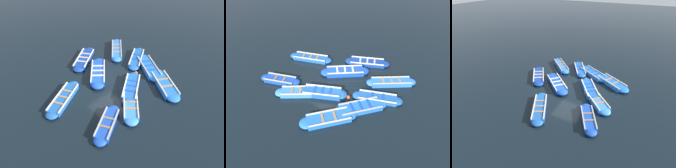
% 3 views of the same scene
% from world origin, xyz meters
% --- Properties ---
extents(ground_plane, '(120.00, 120.00, 0.00)m').
position_xyz_m(ground_plane, '(0.00, 0.00, 0.00)').
color(ground_plane, black).
extents(boat_end_of_row, '(3.46, 3.35, 0.45)m').
position_xyz_m(boat_end_of_row, '(-1.24, 0.06, 0.20)').
color(boat_end_of_row, '#1947B7').
rests_on(boat_end_of_row, ground).
extents(boat_stern_in, '(3.13, 3.23, 0.41)m').
position_xyz_m(boat_stern_in, '(2.71, -0.70, 0.17)').
color(boat_stern_in, '#3884E0').
rests_on(boat_stern_in, ground).
extents(boat_bow_out, '(3.69, 2.77, 0.41)m').
position_xyz_m(boat_bow_out, '(1.01, 3.39, 0.18)').
color(boat_bow_out, blue).
rests_on(boat_bow_out, ground).
extents(boat_tucked, '(3.17, 3.19, 0.44)m').
position_xyz_m(boat_tucked, '(-2.60, 3.48, 0.19)').
color(boat_tucked, blue).
rests_on(boat_tucked, ground).
extents(boat_centre, '(2.70, 3.45, 0.47)m').
position_xyz_m(boat_centre, '(1.71, 0.51, 0.20)').
color(boat_centre, '#1E59AD').
rests_on(boat_centre, ground).
extents(boat_far_corner, '(2.46, 3.42, 0.37)m').
position_xyz_m(boat_far_corner, '(-0.51, 3.69, 0.16)').
color(boat_far_corner, '#1E59AD').
rests_on(boat_far_corner, ground).
extents(boat_drifting, '(2.18, 3.16, 0.39)m').
position_xyz_m(boat_drifting, '(2.87, -2.93, 0.17)').
color(boat_drifting, '#1947B7').
rests_on(boat_drifting, ground).
extents(boat_near_quay, '(2.49, 3.72, 0.38)m').
position_xyz_m(boat_near_quay, '(-0.73, -3.46, 0.16)').
color(boat_near_quay, '#1E59AD').
rests_on(boat_near_quay, ground).
extents(boat_mid_row, '(2.82, 3.62, 0.36)m').
position_xyz_m(boat_mid_row, '(-3.54, 0.56, 0.15)').
color(boat_mid_row, navy).
rests_on(boat_mid_row, ground).
extents(boat_inner_gap, '(3.66, 2.80, 0.41)m').
position_xyz_m(boat_inner_gap, '(3.12, 2.50, 0.17)').
color(boat_inner_gap, blue).
rests_on(boat_inner_gap, ground).
extents(buoy_orange_near, '(0.27, 0.27, 0.27)m').
position_xyz_m(buoy_orange_near, '(0.77, 2.14, 0.13)').
color(buoy_orange_near, '#E05119').
rests_on(buoy_orange_near, ground).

